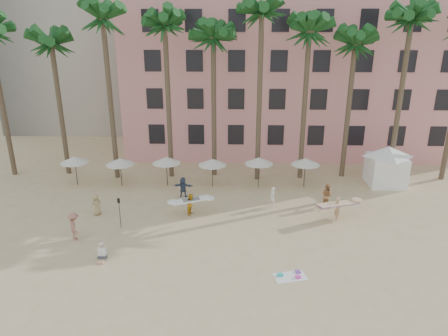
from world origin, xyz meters
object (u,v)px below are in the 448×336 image
Objects in this scene: pink_hotel at (290,76)px; carrier_white at (191,203)px; cabana at (387,162)px; carrier_yellow at (338,207)px.

carrier_white is at bearing -115.81° from pink_hotel.
cabana is 1.60× the size of carrier_white.
cabana is 9.21m from carrier_yellow.
pink_hotel is at bearing 64.19° from carrier_white.
cabana is 1.34× the size of carrier_yellow.
pink_hotel is 10.24× the size of carrier_yellow.
carrier_yellow is 10.67m from carrier_white.
carrier_yellow is (1.41, -19.61, -7.01)m from pink_hotel.
carrier_yellow reaches higher than carrier_white.
pink_hotel reaches higher than carrier_yellow.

